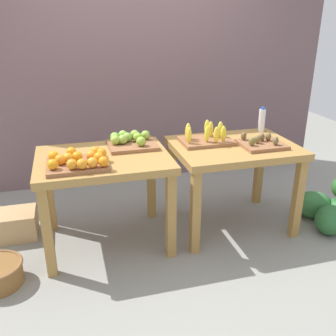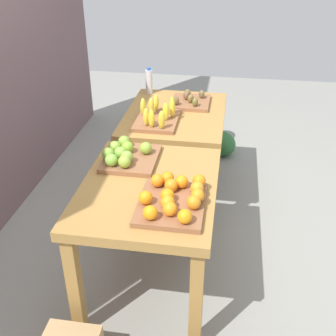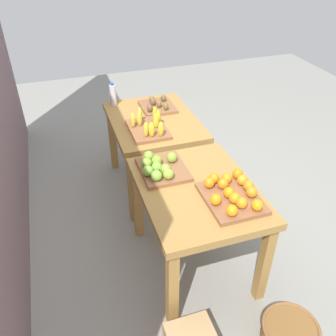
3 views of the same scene
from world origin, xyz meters
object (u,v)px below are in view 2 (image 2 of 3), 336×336
(display_table_left, at_px, (149,201))
(kiwi_bin, at_px, (190,101))
(water_bottle, at_px, (149,81))
(banana_crate, at_px, (157,117))
(watermelon_pile, at_px, (208,134))
(apple_bin, at_px, (127,155))
(orange_bin, at_px, (173,198))
(display_table_right, at_px, (175,125))

(display_table_left, relative_size, kiwi_bin, 2.89)
(display_table_left, relative_size, water_bottle, 4.41)
(kiwi_bin, distance_m, water_bottle, 0.46)
(display_table_left, xyz_separation_m, water_bottle, (1.53, 0.30, 0.23))
(banana_crate, xyz_separation_m, watermelon_pile, (1.12, -0.34, -0.66))
(apple_bin, relative_size, water_bottle, 1.70)
(display_table_left, bearing_deg, orange_bin, -137.22)
(display_table_right, distance_m, water_bottle, 0.56)
(orange_bin, height_order, watermelon_pile, orange_bin)
(display_table_right, relative_size, orange_bin, 2.27)
(apple_bin, xyz_separation_m, kiwi_bin, (1.06, -0.30, -0.02))
(apple_bin, relative_size, banana_crate, 0.91)
(apple_bin, bearing_deg, banana_crate, -7.62)
(water_bottle, bearing_deg, display_table_left, -169.00)
(display_table_right, xyz_separation_m, apple_bin, (-0.86, 0.20, 0.16))
(display_table_left, distance_m, water_bottle, 1.58)
(orange_bin, xyz_separation_m, kiwi_bin, (1.51, 0.07, -0.02))
(orange_bin, bearing_deg, display_table_right, 7.61)
(orange_bin, relative_size, kiwi_bin, 1.27)
(watermelon_pile, bearing_deg, display_table_right, 165.47)
(banana_crate, bearing_deg, watermelon_pile, -17.01)
(orange_bin, height_order, apple_bin, apple_bin)
(display_table_right, distance_m, apple_bin, 0.90)
(display_table_left, bearing_deg, banana_crate, 6.93)
(display_table_right, bearing_deg, watermelon_pile, -14.53)
(display_table_left, height_order, kiwi_bin, kiwi_bin)
(orange_bin, bearing_deg, water_bottle, 15.35)
(display_table_left, height_order, water_bottle, water_bottle)
(apple_bin, bearing_deg, orange_bin, -140.32)
(display_table_left, xyz_separation_m, banana_crate, (0.90, 0.11, 0.16))
(display_table_right, xyz_separation_m, banana_crate, (-0.22, 0.11, 0.16))
(display_table_left, height_order, display_table_right, same)
(display_table_right, distance_m, banana_crate, 0.29)
(display_table_left, bearing_deg, watermelon_pile, -6.60)
(display_table_right, bearing_deg, banana_crate, 153.51)
(orange_bin, bearing_deg, banana_crate, 14.62)
(display_table_right, relative_size, banana_crate, 2.36)
(orange_bin, xyz_separation_m, banana_crate, (1.09, 0.28, 0.00))
(display_table_left, relative_size, banana_crate, 2.36)
(kiwi_bin, relative_size, watermelon_pile, 0.52)
(kiwi_bin, bearing_deg, watermelon_pile, -10.63)
(apple_bin, distance_m, kiwi_bin, 1.10)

